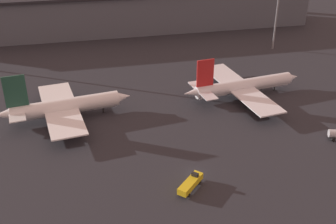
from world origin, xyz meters
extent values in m
plane|color=#26262B|center=(0.00, 0.00, 0.00)|extent=(600.00, 600.00, 0.00)
cube|color=#4C515B|center=(0.00, 109.46, 8.14)|extent=(163.55, 20.31, 16.28)
cylinder|color=white|center=(-27.21, 32.56, 3.86)|extent=(29.16, 7.85, 4.06)
cylinder|color=#ADB2B7|center=(-27.21, 32.56, 3.15)|extent=(27.65, 7.06, 3.45)
cone|color=white|center=(-11.70, 34.64, 3.86)|extent=(5.34, 4.47, 3.86)
cone|color=white|center=(-42.93, 30.46, 4.16)|extent=(6.49, 4.23, 3.45)
cube|color=#1E4738|center=(-39.24, 30.96, 10.17)|extent=(5.68, 1.15, 8.57)
cube|color=white|center=(-39.81, 30.88, 4.46)|extent=(5.58, 12.19, 0.24)
cube|color=white|center=(-28.65, 32.37, 3.35)|extent=(13.18, 33.55, 0.36)
cylinder|color=gray|center=(-29.00, 41.55, 1.98)|extent=(4.72, 2.80, 2.23)
cylinder|color=gray|center=(-26.58, 23.42, 1.98)|extent=(4.72, 2.80, 2.23)
cylinder|color=black|center=(-17.20, 33.90, 0.91)|extent=(0.50, 0.50, 1.83)
cylinder|color=black|center=(-28.86, 33.98, 0.91)|extent=(0.50, 0.50, 1.83)
cylinder|color=black|center=(-28.43, 30.76, 0.91)|extent=(0.50, 0.50, 1.83)
cylinder|color=silver|center=(25.45, 35.16, 3.53)|extent=(31.66, 7.85, 3.71)
cylinder|color=silver|center=(25.45, 35.16, 2.88)|extent=(30.02, 7.09, 3.16)
cone|color=silver|center=(42.14, 37.39, 3.53)|extent=(4.88, 4.09, 3.53)
cone|color=silver|center=(8.58, 32.90, 3.81)|extent=(5.94, 3.87, 3.16)
cube|color=red|center=(12.37, 33.41, 9.42)|extent=(5.21, 1.09, 8.08)
cube|color=silver|center=(11.74, 33.33, 4.09)|extent=(5.47, 13.85, 0.24)
cube|color=silver|center=(23.90, 34.95, 3.06)|extent=(13.06, 38.18, 0.36)
cylinder|color=gray|center=(23.44, 45.46, 1.79)|extent=(4.32, 2.57, 2.04)
cylinder|color=gray|center=(26.22, 24.69, 1.79)|extent=(4.32, 2.57, 2.04)
cylinder|color=black|center=(36.36, 36.62, 0.84)|extent=(0.50, 0.50, 1.67)
cylinder|color=black|center=(23.70, 36.42, 0.84)|extent=(0.50, 0.50, 1.67)
cylinder|color=black|center=(24.09, 33.48, 0.84)|extent=(0.50, 0.50, 1.67)
cube|color=gold|center=(-2.51, -4.84, 1.42)|extent=(6.86, 6.96, 1.40)
cube|color=black|center=(-1.17, -3.46, 2.52)|extent=(1.54, 1.52, 0.80)
cylinder|color=black|center=(-1.35, -2.53, 0.45)|extent=(1.00, 1.01, 0.90)
cylinder|color=black|center=(-0.23, -3.63, 0.45)|extent=(1.00, 1.01, 0.90)
cylinder|color=black|center=(-4.78, -6.05, 0.45)|extent=(1.00, 1.01, 0.90)
cylinder|color=black|center=(-3.66, -7.15, 0.45)|extent=(1.00, 1.01, 0.90)
cylinder|color=black|center=(37.98, 7.19, 0.45)|extent=(1.04, 0.86, 0.90)
cylinder|color=black|center=(37.42, 5.45, 0.45)|extent=(1.04, 0.86, 0.90)
cylinder|color=slate|center=(52.94, 72.81, 10.98)|extent=(0.70, 0.70, 21.95)
camera|label=1|loc=(-22.88, -72.65, 55.97)|focal=45.00mm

